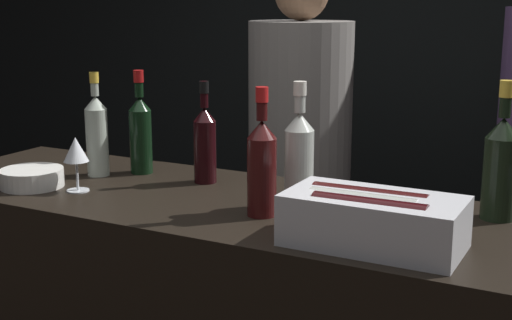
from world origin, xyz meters
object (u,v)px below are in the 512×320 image
ice_bin_with_bottles (372,217)px  wine_glass (76,151)px  red_wine_bottle_tall (262,164)px  red_wine_bottle_black_foil (205,142)px  red_wine_bottle_burgundy (140,131)px  rose_wine_bottle (97,133)px  white_wine_bottle (299,156)px  person_blond_tee (299,168)px  champagne_bottle (501,165)px  bowl_white (32,177)px

ice_bin_with_bottles → wine_glass: wine_glass is taller
red_wine_bottle_tall → red_wine_bottle_black_foil: size_ratio=1.08×
red_wine_bottle_burgundy → rose_wine_bottle: size_ratio=1.01×
rose_wine_bottle → white_wine_bottle: bearing=-1.9°
person_blond_tee → white_wine_bottle: bearing=19.6°
red_wine_bottle_burgundy → champagne_bottle: size_ratio=0.94×
white_wine_bottle → ice_bin_with_bottles: bearing=-37.5°
bowl_white → red_wine_bottle_black_foil: bearing=33.8°
wine_glass → red_wine_bottle_tall: 0.60m
red_wine_bottle_black_foil → red_wine_bottle_burgundy: bearing=178.2°
wine_glass → red_wine_bottle_tall: size_ratio=0.48×
bowl_white → white_wine_bottle: bearing=12.9°
bowl_white → red_wine_bottle_black_foil: 0.54m
champagne_bottle → white_wine_bottle: 0.53m
wine_glass → red_wine_bottle_black_foil: (0.28, 0.27, 0.01)m
bowl_white → rose_wine_bottle: (0.08, 0.21, 0.11)m
red_wine_bottle_tall → white_wine_bottle: (0.05, 0.12, 0.00)m
person_blond_tee → red_wine_bottle_black_foil: bearing=-4.9°
red_wine_bottle_burgundy → white_wine_bottle: white_wine_bottle is taller
ice_bin_with_bottles → red_wine_bottle_tall: size_ratio=1.19×
ice_bin_with_bottles → rose_wine_bottle: 1.04m
red_wine_bottle_burgundy → red_wine_bottle_black_foil: (0.25, -0.01, -0.01)m
red_wine_bottle_tall → wine_glass: bearing=-176.2°
red_wine_bottle_tall → champagne_bottle: size_ratio=0.94×
rose_wine_bottle → red_wine_bottle_tall: bearing=-12.2°
bowl_white → red_wine_bottle_black_foil: red_wine_bottle_black_foil is taller
person_blond_tee → red_wine_bottle_burgundy: bearing=-24.6°
rose_wine_bottle → white_wine_bottle: 0.73m
ice_bin_with_bottles → red_wine_bottle_black_foil: bearing=153.4°
champagne_bottle → red_wine_bottle_black_foil: (-0.88, -0.03, -0.02)m
champagne_bottle → rose_wine_bottle: champagne_bottle is taller
rose_wine_bottle → white_wine_bottle: (0.73, -0.02, 0.00)m
red_wine_bottle_burgundy → red_wine_bottle_tall: size_ratio=0.99×
bowl_white → person_blond_tee: (0.45, 1.01, -0.13)m
rose_wine_bottle → person_blond_tee: bearing=65.5°
bowl_white → red_wine_bottle_tall: red_wine_bottle_tall is taller
red_wine_bottle_tall → red_wine_bottle_black_foil: 0.39m
rose_wine_bottle → champagne_bottle: bearing=5.3°
bowl_white → red_wine_bottle_tall: size_ratio=0.56×
ice_bin_with_bottles → rose_wine_bottle: rose_wine_bottle is taller
bowl_white → person_blond_tee: size_ratio=0.11×
red_wine_bottle_tall → white_wine_bottle: bearing=66.6°
red_wine_bottle_tall → rose_wine_bottle: 0.69m
red_wine_bottle_tall → rose_wine_bottle: bearing=167.8°
wine_glass → red_wine_bottle_burgundy: red_wine_bottle_burgundy is taller
rose_wine_bottle → red_wine_bottle_burgundy: bearing=41.9°
ice_bin_with_bottles → bowl_white: size_ratio=2.13×
bowl_white → person_blond_tee: person_blond_tee is taller
red_wine_bottle_burgundy → white_wine_bottle: size_ratio=0.98×
ice_bin_with_bottles → red_wine_bottle_tall: (-0.34, 0.10, 0.07)m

